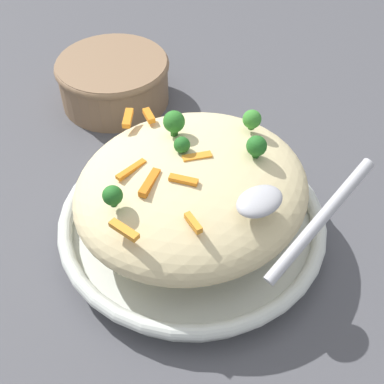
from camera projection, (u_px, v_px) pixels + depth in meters
name	position (u px, v px, depth m)	size (l,w,h in m)	color
ground_plane	(192.00, 234.00, 0.69)	(2.40, 2.40, 0.00)	#4C4C51
serving_bowl	(192.00, 223.00, 0.67)	(0.35, 0.35, 0.04)	silver
pasta_mound	(192.00, 189.00, 0.63)	(0.30, 0.27, 0.10)	beige
carrot_piece_0	(151.00, 184.00, 0.57)	(0.04, 0.01, 0.01)	orange
carrot_piece_1	(131.00, 170.00, 0.59)	(0.04, 0.01, 0.01)	orange
carrot_piece_2	(128.00, 118.00, 0.66)	(0.03, 0.01, 0.01)	orange
carrot_piece_3	(183.00, 180.00, 0.57)	(0.03, 0.01, 0.01)	orange
carrot_piece_4	(198.00, 158.00, 0.60)	(0.03, 0.01, 0.01)	orange
carrot_piece_5	(193.00, 223.00, 0.53)	(0.03, 0.01, 0.01)	orange
carrot_piece_6	(149.00, 116.00, 0.66)	(0.03, 0.01, 0.01)	orange
carrot_piece_7	(124.00, 230.00, 0.53)	(0.04, 0.01, 0.01)	orange
broccoli_floret_0	(174.00, 122.00, 0.62)	(0.03, 0.03, 0.03)	#296820
broccoli_floret_1	(179.00, 147.00, 0.60)	(0.02, 0.02, 0.02)	#205B1C
broccoli_floret_2	(113.00, 197.00, 0.54)	(0.02, 0.02, 0.03)	#205B1C
broccoli_floret_3	(252.00, 119.00, 0.64)	(0.02, 0.02, 0.03)	#377928
broccoli_floret_4	(257.00, 146.00, 0.60)	(0.02, 0.02, 0.03)	#205B1C
serving_spoon	(280.00, 208.00, 0.52)	(0.15, 0.11, 0.07)	#B7B7BC
companion_bowl	(114.00, 79.00, 0.87)	(0.19, 0.19, 0.08)	#8C6B4C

